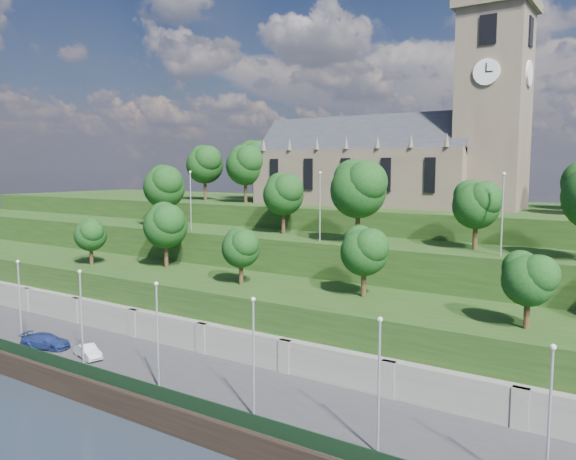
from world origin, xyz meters
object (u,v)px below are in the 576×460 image
Objects in this scene: car_left at (45,338)px; car_right at (46,341)px; car_middle at (88,351)px; church at (396,153)px.

car_right is at bearing -137.61° from car_left.
church is at bearing -3.26° from car_middle.
car_middle is 6.11m from car_right.
church is at bearing -42.69° from car_right.
church reaches higher than car_right.
car_left is (-21.33, -41.85, -19.87)m from church.
church is 51.03m from car_right.
church reaches higher than car_middle.
car_right reaches higher than car_middle.
church is 10.07× the size of car_left.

